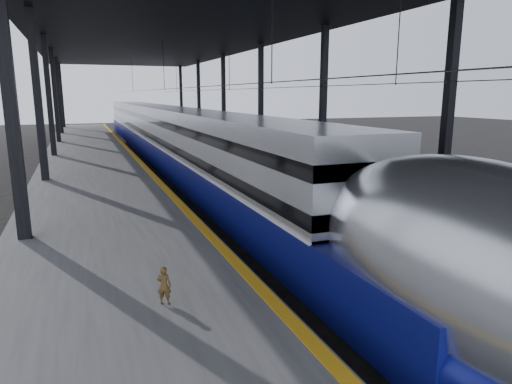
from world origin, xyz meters
TOP-DOWN VIEW (x-y plane):
  - ground at (0.00, 0.00)m, footprint 160.00×160.00m
  - platform at (-3.50, 20.00)m, footprint 6.00×80.00m
  - yellow_strip at (-0.70, 20.00)m, footprint 0.30×80.00m
  - rails at (4.50, 20.00)m, footprint 6.52×80.00m
  - canopy at (1.90, 20.00)m, footprint 18.00×75.00m
  - tgv_train at (2.00, 23.80)m, footprint 2.95×65.20m
  - second_train at (7.00, 37.83)m, footprint 2.66×56.05m
  - child at (-2.76, -0.78)m, footprint 0.34×0.29m

SIDE VIEW (x-z plane):
  - ground at x=0.00m, z-range 0.00..0.00m
  - rails at x=4.50m, z-range 0.00..0.16m
  - platform at x=-3.50m, z-range 0.00..1.00m
  - yellow_strip at x=-0.70m, z-range 1.00..1.01m
  - child at x=-2.76m, z-range 1.00..1.79m
  - second_train at x=7.00m, z-range 0.02..3.69m
  - tgv_train at x=2.00m, z-range -0.14..4.09m
  - canopy at x=1.90m, z-range 4.38..13.85m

